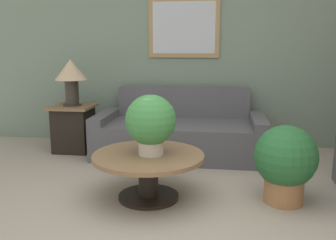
# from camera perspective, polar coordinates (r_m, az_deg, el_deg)

# --- Properties ---
(wall_back) EXTENTS (6.88, 0.09, 2.60)m
(wall_back) POSITION_cam_1_polar(r_m,az_deg,el_deg) (5.34, 4.99, 10.18)
(wall_back) COLOR slate
(wall_back) RESTS_ON ground_plane
(couch_main) EXTENTS (2.15, 1.00, 0.84)m
(couch_main) POSITION_cam_1_polar(r_m,az_deg,el_deg) (4.89, 1.89, -2.16)
(couch_main) COLOR #4C4C51
(couch_main) RESTS_ON ground_plane
(coffee_table) EXTENTS (1.04, 1.04, 0.43)m
(coffee_table) POSITION_cam_1_polar(r_m,az_deg,el_deg) (3.51, -3.01, -7.04)
(coffee_table) COLOR black
(coffee_table) RESTS_ON ground_plane
(side_table) EXTENTS (0.54, 0.54, 0.62)m
(side_table) POSITION_cam_1_polar(r_m,az_deg,el_deg) (5.22, -14.17, -1.14)
(side_table) COLOR black
(side_table) RESTS_ON ground_plane
(table_lamp) EXTENTS (0.42, 0.42, 0.61)m
(table_lamp) POSITION_cam_1_polar(r_m,az_deg,el_deg) (5.11, -14.57, 6.75)
(table_lamp) COLOR #2D2823
(table_lamp) RESTS_ON side_table
(potted_plant_on_table) EXTENTS (0.46, 0.46, 0.55)m
(potted_plant_on_table) POSITION_cam_1_polar(r_m,az_deg,el_deg) (3.38, -2.66, -0.31)
(potted_plant_on_table) COLOR beige
(potted_plant_on_table) RESTS_ON coffee_table
(potted_plant_floor) EXTENTS (0.57, 0.57, 0.72)m
(potted_plant_floor) POSITION_cam_1_polar(r_m,az_deg,el_deg) (3.55, 17.46, -5.98)
(potted_plant_floor) COLOR #9E6B42
(potted_plant_floor) RESTS_ON ground_plane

